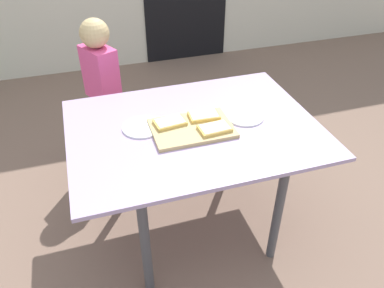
# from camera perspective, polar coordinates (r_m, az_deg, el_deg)

# --- Properties ---
(ground_plane) EXTENTS (16.00, 16.00, 0.00)m
(ground_plane) POSITION_cam_1_polar(r_m,az_deg,el_deg) (2.40, 0.19, -11.81)
(ground_plane) COLOR #775E4F
(dining_table) EXTENTS (1.25, 0.93, 0.72)m
(dining_table) POSITION_cam_1_polar(r_m,az_deg,el_deg) (1.98, 0.23, 0.55)
(dining_table) COLOR #AB95BE
(dining_table) RESTS_ON ground
(cutting_board) EXTENTS (0.40, 0.27, 0.02)m
(cutting_board) POSITION_cam_1_polar(r_m,az_deg,el_deg) (1.90, -0.00, 2.37)
(cutting_board) COLOR tan
(cutting_board) RESTS_ON dining_table
(pizza_slice_far_right) EXTENTS (0.16, 0.11, 0.02)m
(pizza_slice_far_right) POSITION_cam_1_polar(r_m,az_deg,el_deg) (1.96, 1.79, 4.29)
(pizza_slice_far_right) COLOR #D8B155
(pizza_slice_far_right) RESTS_ON cutting_board
(pizza_slice_near_right) EXTENTS (0.16, 0.11, 0.02)m
(pizza_slice_near_right) POSITION_cam_1_polar(r_m,az_deg,el_deg) (1.86, 3.40, 2.34)
(pizza_slice_near_right) COLOR #D8B155
(pizza_slice_near_right) RESTS_ON cutting_board
(pizza_slice_far_left) EXTENTS (0.16, 0.12, 0.02)m
(pizza_slice_far_left) POSITION_cam_1_polar(r_m,az_deg,el_deg) (1.91, -3.31, 3.26)
(pizza_slice_far_left) COLOR #D8B155
(pizza_slice_far_left) RESTS_ON cutting_board
(plate_white_left) EXTENTS (0.20, 0.20, 0.01)m
(plate_white_left) POSITION_cam_1_polar(r_m,az_deg,el_deg) (1.93, -7.46, 2.51)
(plate_white_left) COLOR white
(plate_white_left) RESTS_ON dining_table
(plate_white_right) EXTENTS (0.20, 0.20, 0.01)m
(plate_white_right) POSITION_cam_1_polar(r_m,az_deg,el_deg) (2.02, 7.90, 4.14)
(plate_white_right) COLOR white
(plate_white_right) RESTS_ON dining_table
(child_left) EXTENTS (0.23, 0.28, 1.06)m
(child_left) POSITION_cam_1_polar(r_m,az_deg,el_deg) (2.59, -13.22, 8.49)
(child_left) COLOR #242338
(child_left) RESTS_ON ground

